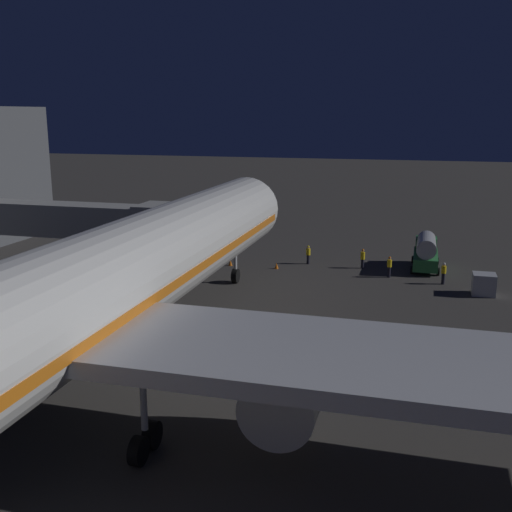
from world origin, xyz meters
TOP-DOWN VIEW (x-y plane):
  - ground_plane at (0.00, 0.00)m, footprint 320.00×320.00m
  - airliner_at_gate at (-0.00, 8.75)m, footprint 51.88×62.67m
  - jet_bridge at (12.50, -10.71)m, footprint 23.45×3.40m
  - fuel_tanker at (-15.22, -25.21)m, footprint 2.46×5.73m
  - baggage_container_mid_row at (-19.61, -17.97)m, footprint 1.72×1.61m
  - ground_crew_near_nose_gear at (-12.23, -21.29)m, footprint 0.40×0.40m
  - ground_crew_by_belt_loader at (-9.71, -23.90)m, footprint 0.40×0.40m
  - ground_crew_marshaller_fwd at (-16.67, -20.28)m, footprint 0.40×0.40m
  - ground_crew_under_port_wing at (-4.64, -24.19)m, footprint 0.40×0.40m
  - traffic_cone_nose_port at (-2.20, -21.66)m, footprint 0.36×0.36m
  - traffic_cone_nose_starboard at (2.20, -21.66)m, footprint 0.36×0.36m

SIDE VIEW (x-z plane):
  - ground_plane at x=0.00m, z-range 0.00..0.00m
  - traffic_cone_nose_port at x=-2.20m, z-range 0.00..0.55m
  - traffic_cone_nose_starboard at x=2.20m, z-range 0.00..0.55m
  - baggage_container_mid_row at x=-19.61m, z-range 0.00..1.68m
  - ground_crew_under_port_wing at x=-4.64m, z-range 0.09..1.85m
  - ground_crew_by_belt_loader at x=-9.71m, z-range 0.09..1.88m
  - ground_crew_marshaller_fwd at x=-16.67m, z-range 0.10..1.93m
  - ground_crew_near_nose_gear at x=-12.23m, z-range 0.10..1.93m
  - fuel_tanker at x=-15.22m, z-range 0.07..3.22m
  - airliner_at_gate at x=0.00m, z-range -4.56..15.70m
  - jet_bridge at x=12.50m, z-range 2.07..9.27m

